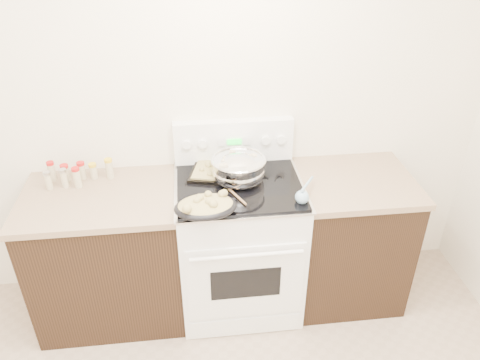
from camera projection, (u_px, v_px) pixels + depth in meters
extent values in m
cube|color=white|center=(176.00, 101.00, 2.86)|extent=(4.00, 0.05, 2.70)
cube|color=black|center=(111.00, 257.00, 3.00)|extent=(0.90, 0.64, 0.88)
cube|color=brown|center=(99.00, 198.00, 2.76)|extent=(0.93, 0.67, 0.04)
cube|color=black|center=(346.00, 239.00, 3.15)|extent=(0.70, 0.64, 0.88)
cube|color=brown|center=(355.00, 181.00, 2.91)|extent=(0.73, 0.67, 0.04)
cube|color=white|center=(239.00, 246.00, 3.06)|extent=(0.76, 0.66, 0.92)
cube|color=white|center=(246.00, 283.00, 2.78)|extent=(0.70, 0.01, 0.55)
cube|color=black|center=(246.00, 284.00, 2.77)|extent=(0.42, 0.01, 0.22)
cylinder|color=white|center=(247.00, 256.00, 2.62)|extent=(0.65, 0.02, 0.02)
cube|color=white|center=(245.00, 326.00, 2.98)|extent=(0.70, 0.01, 0.14)
cube|color=silver|center=(239.00, 186.00, 2.82)|extent=(0.78, 0.68, 0.01)
cube|color=black|center=(239.00, 184.00, 2.81)|extent=(0.74, 0.64, 0.01)
cube|color=white|center=(234.00, 141.00, 2.98)|extent=(0.76, 0.07, 0.28)
cylinder|color=white|center=(187.00, 145.00, 2.91)|extent=(0.06, 0.02, 0.06)
cylinder|color=white|center=(203.00, 144.00, 2.92)|extent=(0.06, 0.02, 0.06)
cylinder|color=white|center=(266.00, 140.00, 2.96)|extent=(0.06, 0.02, 0.06)
cylinder|color=white|center=(281.00, 140.00, 2.97)|extent=(0.06, 0.02, 0.06)
cube|color=#19E533|center=(234.00, 142.00, 2.94)|extent=(0.09, 0.00, 0.04)
cube|color=silver|center=(222.00, 143.00, 2.93)|extent=(0.05, 0.00, 0.05)
cube|color=silver|center=(247.00, 141.00, 2.95)|extent=(0.05, 0.00, 0.05)
ellipsoid|color=silver|center=(239.00, 171.00, 2.81)|extent=(0.42, 0.42, 0.19)
cylinder|color=silver|center=(239.00, 179.00, 2.84)|extent=(0.18, 0.18, 0.01)
torus|color=silver|center=(238.00, 160.00, 2.77)|extent=(0.33, 0.33, 0.02)
cylinder|color=silver|center=(239.00, 168.00, 2.80)|extent=(0.31, 0.31, 0.11)
cylinder|color=brown|center=(238.00, 161.00, 2.78)|extent=(0.29, 0.29, 0.00)
cube|color=#C3B290|center=(247.00, 164.00, 2.73)|extent=(0.03, 0.03, 0.02)
cube|color=#C3B290|center=(225.00, 159.00, 2.79)|extent=(0.03, 0.03, 0.02)
cube|color=#C3B290|center=(249.00, 157.00, 2.81)|extent=(0.04, 0.04, 0.03)
cube|color=#C3B290|center=(236.00, 162.00, 2.76)|extent=(0.03, 0.03, 0.02)
cube|color=#C3B290|center=(244.00, 156.00, 2.82)|extent=(0.03, 0.03, 0.02)
cube|color=#C3B290|center=(237.00, 156.00, 2.82)|extent=(0.03, 0.03, 0.02)
cube|color=#C3B290|center=(241.00, 164.00, 2.74)|extent=(0.03, 0.03, 0.02)
cube|color=#C3B290|center=(221.00, 167.00, 2.71)|extent=(0.03, 0.03, 0.03)
cube|color=#C3B290|center=(227.00, 163.00, 2.75)|extent=(0.03, 0.03, 0.02)
cube|color=#C3B290|center=(253.00, 156.00, 2.82)|extent=(0.03, 0.03, 0.02)
cube|color=#C3B290|center=(255.00, 156.00, 2.82)|extent=(0.02, 0.02, 0.02)
cube|color=#C3B290|center=(225.00, 166.00, 2.72)|extent=(0.04, 0.04, 0.03)
cube|color=#C3B290|center=(232.00, 153.00, 2.86)|extent=(0.04, 0.04, 0.03)
cube|color=#C3B290|center=(224.00, 161.00, 2.76)|extent=(0.03, 0.03, 0.02)
cube|color=#C3B290|center=(245.00, 159.00, 2.79)|extent=(0.02, 0.02, 0.02)
cube|color=#C3B290|center=(238.00, 165.00, 2.73)|extent=(0.04, 0.04, 0.03)
ellipsoid|color=black|center=(206.00, 207.00, 2.53)|extent=(0.36, 0.26, 0.08)
ellipsoid|color=tan|center=(206.00, 205.00, 2.52)|extent=(0.33, 0.24, 0.06)
sphere|color=tan|center=(209.00, 202.00, 2.49)|extent=(0.05, 0.05, 0.05)
sphere|color=tan|center=(224.00, 193.00, 2.56)|extent=(0.04, 0.04, 0.04)
sphere|color=tan|center=(197.00, 201.00, 2.50)|extent=(0.04, 0.04, 0.04)
sphere|color=tan|center=(187.00, 209.00, 2.43)|extent=(0.05, 0.05, 0.05)
sphere|color=tan|center=(222.00, 194.00, 2.56)|extent=(0.04, 0.04, 0.04)
sphere|color=tan|center=(208.00, 194.00, 2.55)|extent=(0.04, 0.04, 0.04)
sphere|color=tan|center=(199.00, 198.00, 2.52)|extent=(0.04, 0.04, 0.04)
sphere|color=tan|center=(213.00, 204.00, 2.47)|extent=(0.05, 0.05, 0.05)
cube|color=black|center=(222.00, 173.00, 2.89)|extent=(0.44, 0.36, 0.02)
cube|color=tan|center=(222.00, 171.00, 2.89)|extent=(0.39, 0.31, 0.02)
sphere|color=tan|center=(225.00, 166.00, 2.92)|extent=(0.04, 0.04, 0.04)
sphere|color=tan|center=(208.00, 166.00, 2.92)|extent=(0.03, 0.03, 0.03)
sphere|color=tan|center=(235.00, 162.00, 2.96)|extent=(0.04, 0.04, 0.04)
sphere|color=tan|center=(202.00, 170.00, 2.88)|extent=(0.03, 0.03, 0.03)
sphere|color=tan|center=(235.00, 172.00, 2.85)|extent=(0.04, 0.04, 0.04)
sphere|color=tan|center=(213.00, 165.00, 2.93)|extent=(0.04, 0.04, 0.04)
sphere|color=tan|center=(238.00, 173.00, 2.85)|extent=(0.04, 0.04, 0.04)
sphere|color=tan|center=(210.00, 174.00, 2.84)|extent=(0.04, 0.04, 0.04)
sphere|color=tan|center=(208.00, 164.00, 2.94)|extent=(0.04, 0.04, 0.04)
sphere|color=tan|center=(233.00, 162.00, 2.96)|extent=(0.04, 0.04, 0.04)
cylinder|color=#986F45|center=(233.00, 193.00, 2.71)|extent=(0.13, 0.26, 0.01)
sphere|color=#986F45|center=(227.00, 202.00, 2.61)|extent=(0.04, 0.04, 0.04)
sphere|color=#83A7C3|center=(302.00, 197.00, 2.63)|extent=(0.08, 0.08, 0.08)
cylinder|color=#83A7C3|center=(307.00, 184.00, 2.70)|extent=(0.14, 0.23, 0.07)
cylinder|color=#BFB28C|center=(52.00, 172.00, 2.87)|extent=(0.04, 0.04, 0.11)
cylinder|color=#B21414|center=(50.00, 163.00, 2.83)|extent=(0.04, 0.04, 0.02)
cylinder|color=#BFB28C|center=(66.00, 174.00, 2.87)|extent=(0.05, 0.05, 0.09)
cylinder|color=#B21414|center=(64.00, 166.00, 2.84)|extent=(0.05, 0.05, 0.02)
cylinder|color=#BFB28C|center=(82.00, 171.00, 2.89)|extent=(0.05, 0.05, 0.09)
cylinder|color=#B21414|center=(80.00, 164.00, 2.86)|extent=(0.05, 0.05, 0.02)
cylinder|color=#BFB28C|center=(94.00, 172.00, 2.89)|extent=(0.05, 0.05, 0.09)
cylinder|color=gold|center=(92.00, 165.00, 2.86)|extent=(0.05, 0.05, 0.02)
cylinder|color=#BFB28C|center=(110.00, 170.00, 2.88)|extent=(0.05, 0.05, 0.11)
cylinder|color=gold|center=(108.00, 160.00, 2.85)|extent=(0.05, 0.05, 0.02)
cylinder|color=#BFB28C|center=(49.00, 182.00, 2.78)|extent=(0.04, 0.04, 0.10)
cylinder|color=#B2B2B7|center=(46.00, 173.00, 2.75)|extent=(0.04, 0.04, 0.02)
cylinder|color=#BFB28C|center=(64.00, 179.00, 2.80)|extent=(0.04, 0.04, 0.10)
cylinder|color=#B2B2B7|center=(62.00, 171.00, 2.77)|extent=(0.04, 0.04, 0.02)
cylinder|color=#BFB28C|center=(77.00, 179.00, 2.79)|extent=(0.04, 0.04, 0.11)
cylinder|color=#B21414|center=(75.00, 169.00, 2.76)|extent=(0.05, 0.05, 0.02)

